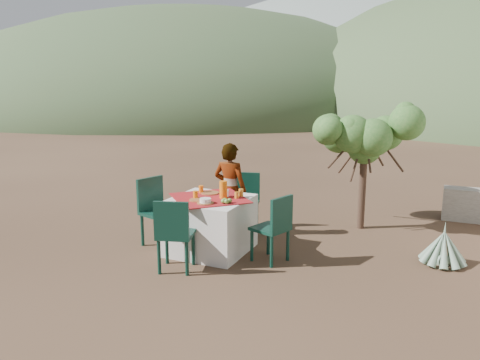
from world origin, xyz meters
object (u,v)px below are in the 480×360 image
Objects in this scene: shrub_tree at (369,142)px; chair_far at (246,199)px; table at (210,224)px; agave at (443,248)px; chair_right at (275,226)px; person at (230,190)px; chair_left at (156,208)px; juice_pitcher at (223,190)px; chair_near at (174,232)px.

chair_far is at bearing -153.53° from shrub_tree.
agave is (2.97, 0.79, -0.17)m from table.
chair_right is at bearing -112.50° from shrub_tree.
shrub_tree is at bearing 135.39° from agave.
table is 3.08m from agave.
chair_far is 2.93m from agave.
person is 2.30m from shrub_tree.
juice_pitcher is at bearing -65.64° from chair_left.
chair_near is (-0.12, -1.93, 0.01)m from chair_far.
table is at bearing -68.50° from chair_left.
person is 6.12× the size of juice_pitcher.
chair_right is at bearing -157.57° from agave.
person reaches higher than chair_far.
person is (0.81, 0.79, 0.17)m from chair_left.
agave is at bearing 14.91° from table.
person is 3.04m from agave.
person is at bearing -178.72° from agave.
table reaches higher than agave.
table is 1.46× the size of chair_right.
shrub_tree reaches higher than agave.
table is 1.44× the size of chair_far.
chair_near is 1.29m from chair_right.
table is 0.91× the size of person.
chair_near is at bearing -123.42° from shrub_tree.
chair_right is 1.27m from person.
chair_near reaches higher than chair_right.
shrub_tree is at bearing -35.31° from chair_left.
shrub_tree is (1.79, 1.96, 1.00)m from table.
agave is 2.72× the size of juice_pitcher.
chair_left is 1.08m from juice_pitcher.
shrub_tree is at bearing -144.43° from person.
shrub_tree reaches higher than chair_far.
person is at bearing -145.86° from shrub_tree.
agave is at bearing 131.61° from chair_right.
table is 2.83m from shrub_tree.
shrub_tree reaches higher than chair_right.
chair_left is at bearing -141.80° from chair_far.
chair_left reaches higher than chair_near.
shrub_tree reaches higher than table.
table is at bearing -160.18° from juice_pitcher.
chair_right is at bearing -7.50° from juice_pitcher.
chair_right is 1.41× the size of agave.
person is at bearing -108.37° from chair_right.
chair_right reaches higher than table.
chair_right is at bearing -2.25° from table.
person reaches higher than chair_right.
shrub_tree is (1.82, 1.23, 0.67)m from person.
chair_near is at bearing 90.54° from person.
chair_far is 0.93× the size of chair_left.
chair_far is at bearing 86.51° from table.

